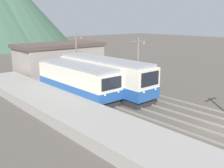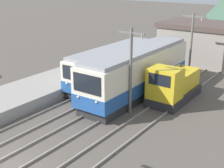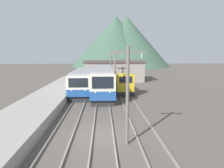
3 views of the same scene
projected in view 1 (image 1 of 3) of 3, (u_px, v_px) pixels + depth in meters
ground_plane at (218, 132)px, 18.48m from camera, size 200.00×200.00×0.00m
platform_left at (163, 155)px, 14.37m from camera, size 4.50×54.00×0.89m
track_left at (198, 142)px, 16.80m from camera, size 1.54×60.00×0.14m
track_center at (220, 130)px, 18.59m from camera, size 1.54×60.00×0.14m
commuter_train_left at (77, 82)px, 26.54m from camera, size 2.84×10.87×3.39m
commuter_train_center at (104, 77)px, 27.63m from camera, size 2.84×12.80×3.81m
shunting_locomotive at (122, 78)px, 29.98m from camera, size 2.40×5.53×3.00m
catenary_mast_mid at (138, 65)px, 25.70m from camera, size 2.00×0.20×6.05m
catenary_mast_far at (77, 55)px, 33.57m from camera, size 2.00×0.20×6.05m
station_building at (60, 58)px, 38.61m from camera, size 12.60×6.30×4.38m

